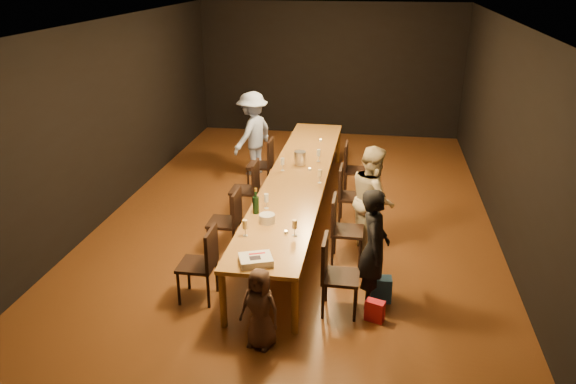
% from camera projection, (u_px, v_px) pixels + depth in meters
% --- Properties ---
extents(ground, '(10.00, 10.00, 0.00)m').
position_uv_depth(ground, '(297.00, 220.00, 8.86)').
color(ground, '#402210').
rests_on(ground, ground).
extents(room_shell, '(6.04, 10.04, 3.02)m').
position_uv_depth(room_shell, '(298.00, 89.00, 8.08)').
color(room_shell, black).
rests_on(room_shell, ground).
extents(table, '(0.90, 6.00, 0.75)m').
position_uv_depth(table, '(298.00, 178.00, 8.60)').
color(table, brown).
rests_on(table, ground).
extents(chair_right_0, '(0.42, 0.42, 0.93)m').
position_uv_depth(chair_right_0, '(341.00, 276.00, 6.37)').
color(chair_right_0, black).
rests_on(chair_right_0, ground).
extents(chair_right_1, '(0.42, 0.42, 0.93)m').
position_uv_depth(chair_right_1, '(348.00, 230.00, 7.47)').
color(chair_right_1, black).
rests_on(chair_right_1, ground).
extents(chair_right_2, '(0.42, 0.42, 0.93)m').
position_uv_depth(chair_right_2, '(353.00, 196.00, 8.56)').
color(chair_right_2, black).
rests_on(chair_right_2, ground).
extents(chair_right_3, '(0.42, 0.42, 0.93)m').
position_uv_depth(chair_right_3, '(357.00, 170.00, 9.66)').
color(chair_right_3, black).
rests_on(chair_right_3, ground).
extents(chair_left_0, '(0.42, 0.42, 0.93)m').
position_uv_depth(chair_left_0, '(197.00, 264.00, 6.62)').
color(chair_left_0, black).
rests_on(chair_left_0, ground).
extents(chair_left_1, '(0.42, 0.42, 0.93)m').
position_uv_depth(chair_left_1, '(224.00, 221.00, 7.72)').
color(chair_left_1, black).
rests_on(chair_left_1, ground).
extents(chair_left_2, '(0.42, 0.42, 0.93)m').
position_uv_depth(chair_left_2, '(244.00, 189.00, 8.82)').
color(chair_left_2, black).
rests_on(chair_left_2, ground).
extents(chair_left_3, '(0.42, 0.42, 0.93)m').
position_uv_depth(chair_left_3, '(260.00, 164.00, 9.91)').
color(chair_left_3, black).
rests_on(chair_left_3, ground).
extents(woman_birthday, '(0.36, 0.54, 1.45)m').
position_uv_depth(woman_birthday, '(374.00, 248.00, 6.43)').
color(woman_birthday, black).
rests_on(woman_birthday, ground).
extents(woman_tan, '(0.72, 0.84, 1.50)m').
position_uv_depth(woman_tan, '(372.00, 198.00, 7.73)').
color(woman_tan, beige).
rests_on(woman_tan, ground).
extents(man_blue, '(0.94, 1.17, 1.58)m').
position_uv_depth(man_blue, '(253.00, 134.00, 10.55)').
color(man_blue, '#9CB3F1').
rests_on(man_blue, ground).
extents(child, '(0.50, 0.39, 0.90)m').
position_uv_depth(child, '(260.00, 308.00, 5.79)').
color(child, '#463027').
rests_on(child, ground).
extents(gift_bag_red, '(0.24, 0.18, 0.25)m').
position_uv_depth(gift_bag_red, '(375.00, 311.00, 6.32)').
color(gift_bag_red, red).
rests_on(gift_bag_red, ground).
extents(gift_bag_blue, '(0.26, 0.19, 0.31)m').
position_uv_depth(gift_bag_blue, '(381.00, 289.00, 6.69)').
color(gift_bag_blue, '#2559A0').
rests_on(gift_bag_blue, ground).
extents(birthday_cake, '(0.43, 0.39, 0.08)m').
position_uv_depth(birthday_cake, '(256.00, 260.00, 6.05)').
color(birthday_cake, white).
rests_on(birthday_cake, table).
extents(plate_stack, '(0.26, 0.26, 0.11)m').
position_uv_depth(plate_stack, '(267.00, 219.00, 7.00)').
color(plate_stack, silver).
rests_on(plate_stack, table).
extents(champagne_bottle, '(0.10, 0.10, 0.35)m').
position_uv_depth(champagne_bottle, '(256.00, 201.00, 7.22)').
color(champagne_bottle, black).
rests_on(champagne_bottle, table).
extents(ice_bucket, '(0.20, 0.20, 0.21)m').
position_uv_depth(ice_bucket, '(300.00, 158.00, 9.03)').
color(ice_bucket, silver).
rests_on(ice_bucket, table).
extents(wineglass_0, '(0.06, 0.06, 0.21)m').
position_uv_depth(wineglass_0, '(245.00, 228.00, 6.64)').
color(wineglass_0, beige).
rests_on(wineglass_0, table).
extents(wineglass_1, '(0.06, 0.06, 0.21)m').
position_uv_depth(wineglass_1, '(295.00, 228.00, 6.64)').
color(wineglass_1, beige).
rests_on(wineglass_1, table).
extents(wineglass_2, '(0.06, 0.06, 0.21)m').
position_uv_depth(wineglass_2, '(266.00, 201.00, 7.39)').
color(wineglass_2, silver).
rests_on(wineglass_2, table).
extents(wineglass_3, '(0.06, 0.06, 0.21)m').
position_uv_depth(wineglass_3, '(320.00, 176.00, 8.25)').
color(wineglass_3, beige).
rests_on(wineglass_3, table).
extents(wineglass_4, '(0.06, 0.06, 0.21)m').
position_uv_depth(wineglass_4, '(283.00, 164.00, 8.75)').
color(wineglass_4, silver).
rests_on(wineglass_4, table).
extents(wineglass_5, '(0.06, 0.06, 0.21)m').
position_uv_depth(wineglass_5, '(319.00, 155.00, 9.15)').
color(wineglass_5, silver).
rests_on(wineglass_5, table).
extents(tealight_near, '(0.05, 0.05, 0.03)m').
position_uv_depth(tealight_near, '(286.00, 232.00, 6.73)').
color(tealight_near, '#B2B7B2').
rests_on(tealight_near, table).
extents(tealight_mid, '(0.05, 0.05, 0.03)m').
position_uv_depth(tealight_mid, '(310.00, 169.00, 8.80)').
color(tealight_mid, '#B2B7B2').
rests_on(tealight_mid, table).
extents(tealight_far, '(0.05, 0.05, 0.03)m').
position_uv_depth(tealight_far, '(321.00, 140.00, 10.24)').
color(tealight_far, '#B2B7B2').
rests_on(tealight_far, table).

